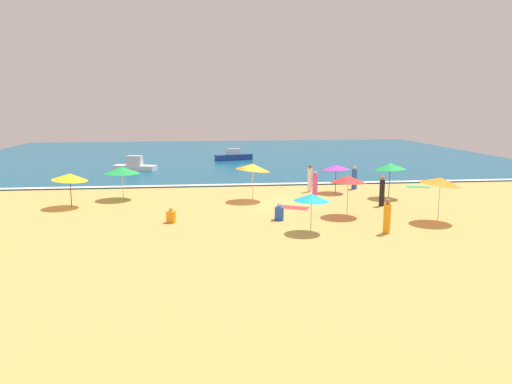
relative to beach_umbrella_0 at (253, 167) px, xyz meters
name	(u,v)px	position (x,y,z in m)	size (l,w,h in m)	color
ground_plane	(264,202)	(0.64, -0.57, -2.13)	(60.00, 60.00, 0.00)	#E0A856
ocean_water	(233,155)	(0.64, 27.43, -2.08)	(60.00, 44.00, 0.10)	#0F567A
wave_breaker_foam	(253,184)	(0.64, 5.73, -2.03)	(57.00, 0.70, 0.01)	white
beach_umbrella_0	(253,167)	(0.00, 0.00, 0.00)	(2.68, 2.65, 2.46)	silver
beach_umbrella_1	(311,197)	(1.94, -8.19, -0.44)	(2.00, 1.99, 1.90)	silver
beach_umbrella_2	(348,179)	(4.71, -4.95, -0.10)	(2.66, 2.67, 2.29)	silver
beach_umbrella_3	(336,167)	(6.01, 2.15, -0.38)	(2.69, 2.69, 1.97)	#4C3823
beach_umbrella_4	(70,177)	(-11.00, -0.82, -0.32)	(2.49, 2.47, 2.10)	#4C3823
beach_umbrella_5	(122,170)	(-8.30, 1.37, -0.25)	(2.83, 2.83, 2.11)	silver
beach_umbrella_6	(390,166)	(8.98, -0.11, -0.06)	(2.78, 2.77, 2.35)	#4C3823
beach_umbrella_7	(440,181)	(9.04, -6.85, 0.01)	(2.36, 2.34, 2.45)	silver
beachgoer_0	(354,179)	(7.73, 3.37, -1.37)	(0.40, 0.40, 1.66)	blue
beachgoer_1	(315,185)	(4.20, 0.64, -1.33)	(0.45, 0.45, 1.72)	#D84CA5
beachgoer_2	(387,217)	(5.47, -8.85, -1.33)	(0.36, 0.36, 1.70)	orange
beachgoer_3	(279,213)	(0.82, -5.54, -1.74)	(0.55, 0.55, 0.94)	blue
beachgoer_4	(382,191)	(7.55, -2.63, -1.24)	(0.41, 0.41, 1.84)	black
beachgoer_5	(171,216)	(-4.86, -5.48, -1.80)	(0.50, 0.50, 0.81)	orange
beachgoer_7	(310,179)	(4.30, 2.65, -1.21)	(0.33, 0.33, 1.91)	white
beach_towel_0	(294,208)	(2.16, -2.56, -2.13)	(2.04, 1.71, 0.01)	red
beach_towel_1	(418,187)	(12.70, 3.63, -2.13)	(1.89, 1.43, 0.01)	green
small_boat_0	(135,166)	(-9.19, 14.71, -1.61)	(4.03, 2.28, 1.34)	white
small_boat_1	(234,156)	(0.31, 22.00, -1.63)	(4.12, 2.11, 1.23)	navy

